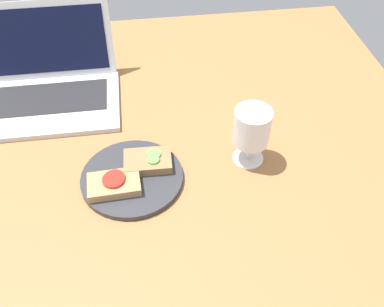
% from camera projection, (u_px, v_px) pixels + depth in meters
% --- Properties ---
extents(wooden_table, '(1.40, 1.40, 0.03)m').
position_uv_depth(wooden_table, '(153.00, 176.00, 0.98)').
color(wooden_table, '#9E6B3D').
rests_on(wooden_table, ground).
extents(plate, '(0.23, 0.23, 0.01)m').
position_uv_depth(plate, '(133.00, 178.00, 0.94)').
color(plate, '#333338').
rests_on(plate, wooden_table).
extents(sandwich_with_cucumber, '(0.11, 0.07, 0.03)m').
position_uv_depth(sandwich_with_cucumber, '(149.00, 161.00, 0.95)').
color(sandwich_with_cucumber, '#937047').
rests_on(sandwich_with_cucumber, plate).
extents(sandwich_with_tomato, '(0.11, 0.08, 0.03)m').
position_uv_depth(sandwich_with_tomato, '(115.00, 184.00, 0.91)').
color(sandwich_with_tomato, '#A88456').
rests_on(sandwich_with_tomato, plate).
extents(wine_glass, '(0.08, 0.08, 0.14)m').
position_uv_depth(wine_glass, '(252.00, 129.00, 0.93)').
color(wine_glass, white).
rests_on(wine_glass, wooden_table).
extents(laptop, '(0.35, 0.30, 0.21)m').
position_uv_depth(laptop, '(51.00, 82.00, 1.13)').
color(laptop, silver).
rests_on(laptop, wooden_table).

